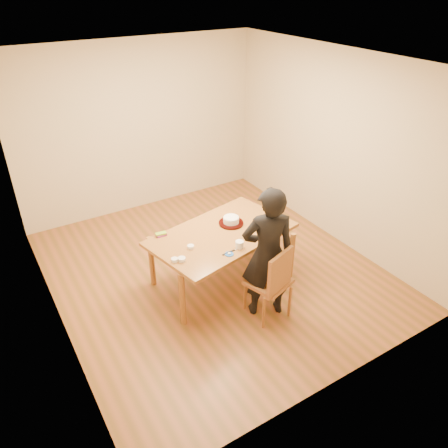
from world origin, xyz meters
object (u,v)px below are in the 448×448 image
cake (231,220)px  person (268,254)px  cake_plate (231,223)px  dining_table (222,234)px  dining_chair (268,282)px

cake → person: person is taller
person → cake_plate: bearing=-71.1°
dining_table → cake: cake is taller
dining_table → cake_plate: 0.24m
dining_chair → cake: cake is taller
cake_plate → cake: size_ratio=1.56×
cake_plate → dining_chair: bearing=-93.8°
person → cake: bearing=-71.1°
dining_table → cake_plate: (0.21, 0.12, 0.03)m
dining_table → dining_chair: (0.15, -0.78, -0.28)m
person → dining_chair: bearing=112.9°
dining_table → dining_chair: dining_table is taller
dining_chair → dining_table: bearing=83.0°
cake → person: size_ratio=0.12×
dining_table → dining_chair: bearing=-91.3°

